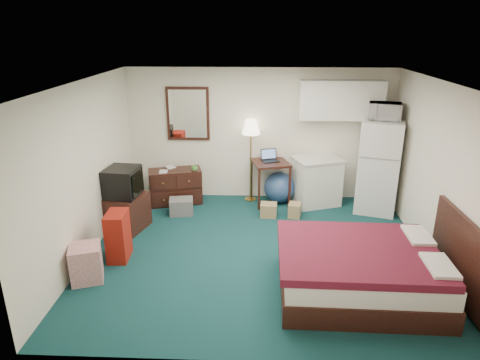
{
  "coord_description": "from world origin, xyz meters",
  "views": [
    {
      "loc": [
        -0.04,
        -5.7,
        3.2
      ],
      "look_at": [
        -0.3,
        0.43,
        0.99
      ],
      "focal_mm": 32.0,
      "sensor_mm": 36.0,
      "label": 1
    }
  ],
  "objects_px": {
    "desk": "(270,182)",
    "tv_stand": "(126,212)",
    "suitcase": "(118,236)",
    "bed": "(360,272)",
    "kitchen_counter": "(316,182)",
    "dresser": "(175,186)",
    "floor_lamp": "(251,161)",
    "fridge": "(379,167)"
  },
  "relations": [
    {
      "from": "desk",
      "to": "tv_stand",
      "type": "height_order",
      "value": "desk"
    },
    {
      "from": "suitcase",
      "to": "bed",
      "type": "bearing_deg",
      "value": -15.75
    },
    {
      "from": "kitchen_counter",
      "to": "desk",
      "type": "bearing_deg",
      "value": 159.55
    },
    {
      "from": "desk",
      "to": "kitchen_counter",
      "type": "height_order",
      "value": "kitchen_counter"
    },
    {
      "from": "dresser",
      "to": "floor_lamp",
      "type": "height_order",
      "value": "floor_lamp"
    },
    {
      "from": "fridge",
      "to": "suitcase",
      "type": "relative_size",
      "value": 2.34
    },
    {
      "from": "bed",
      "to": "dresser",
      "type": "bearing_deg",
      "value": 136.31
    },
    {
      "from": "floor_lamp",
      "to": "bed",
      "type": "xyz_separation_m",
      "value": [
        1.42,
        -3.06,
        -0.48
      ]
    },
    {
      "from": "kitchen_counter",
      "to": "fridge",
      "type": "distance_m",
      "value": 1.15
    },
    {
      "from": "floor_lamp",
      "to": "kitchen_counter",
      "type": "xyz_separation_m",
      "value": [
        1.24,
        -0.14,
        -0.36
      ]
    },
    {
      "from": "bed",
      "to": "tv_stand",
      "type": "relative_size",
      "value": 3.05
    },
    {
      "from": "tv_stand",
      "to": "suitcase",
      "type": "bearing_deg",
      "value": -63.53
    },
    {
      "from": "kitchen_counter",
      "to": "fridge",
      "type": "bearing_deg",
      "value": -32.87
    },
    {
      "from": "floor_lamp",
      "to": "kitchen_counter",
      "type": "height_order",
      "value": "floor_lamp"
    },
    {
      "from": "fridge",
      "to": "tv_stand",
      "type": "bearing_deg",
      "value": -150.55
    },
    {
      "from": "kitchen_counter",
      "to": "floor_lamp",
      "type": "bearing_deg",
      "value": 154.43
    },
    {
      "from": "kitchen_counter",
      "to": "tv_stand",
      "type": "relative_size",
      "value": 1.36
    },
    {
      "from": "floor_lamp",
      "to": "fridge",
      "type": "distance_m",
      "value": 2.33
    },
    {
      "from": "dresser",
      "to": "fridge",
      "type": "relative_size",
      "value": 0.58
    },
    {
      "from": "dresser",
      "to": "bed",
      "type": "distance_m",
      "value": 4.03
    },
    {
      "from": "kitchen_counter",
      "to": "suitcase",
      "type": "distance_m",
      "value": 3.79
    },
    {
      "from": "bed",
      "to": "desk",
      "type": "bearing_deg",
      "value": 111.01
    },
    {
      "from": "kitchen_counter",
      "to": "bed",
      "type": "bearing_deg",
      "value": -105.55
    },
    {
      "from": "fridge",
      "to": "bed",
      "type": "height_order",
      "value": "fridge"
    },
    {
      "from": "fridge",
      "to": "dresser",
      "type": "bearing_deg",
      "value": -165.74
    },
    {
      "from": "desk",
      "to": "dresser",
      "type": "bearing_deg",
      "value": 167.91
    },
    {
      "from": "bed",
      "to": "tv_stand",
      "type": "xyz_separation_m",
      "value": [
        -3.47,
        1.71,
        -0.02
      ]
    },
    {
      "from": "desk",
      "to": "suitcase",
      "type": "xyz_separation_m",
      "value": [
        -2.23,
        -2.2,
        -0.05
      ]
    },
    {
      "from": "dresser",
      "to": "bed",
      "type": "relative_size",
      "value": 0.5
    },
    {
      "from": "floor_lamp",
      "to": "bed",
      "type": "height_order",
      "value": "floor_lamp"
    },
    {
      "from": "dresser",
      "to": "tv_stand",
      "type": "bearing_deg",
      "value": -133.96
    },
    {
      "from": "floor_lamp",
      "to": "suitcase",
      "type": "xyz_separation_m",
      "value": [
        -1.86,
        -2.32,
        -0.43
      ]
    },
    {
      "from": "dresser",
      "to": "tv_stand",
      "type": "xyz_separation_m",
      "value": [
        -0.62,
        -1.13,
        -0.04
      ]
    },
    {
      "from": "desk",
      "to": "kitchen_counter",
      "type": "distance_m",
      "value": 0.87
    },
    {
      "from": "desk",
      "to": "kitchen_counter",
      "type": "relative_size",
      "value": 0.94
    },
    {
      "from": "desk",
      "to": "suitcase",
      "type": "bearing_deg",
      "value": -150.49
    },
    {
      "from": "floor_lamp",
      "to": "tv_stand",
      "type": "bearing_deg",
      "value": -146.6
    },
    {
      "from": "desk",
      "to": "bed",
      "type": "height_order",
      "value": "desk"
    },
    {
      "from": "floor_lamp",
      "to": "desk",
      "type": "relative_size",
      "value": 1.94
    },
    {
      "from": "fridge",
      "to": "bed",
      "type": "distance_m",
      "value": 2.85
    },
    {
      "from": "tv_stand",
      "to": "dresser",
      "type": "bearing_deg",
      "value": 77.25
    },
    {
      "from": "bed",
      "to": "suitcase",
      "type": "distance_m",
      "value": 3.37
    }
  ]
}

